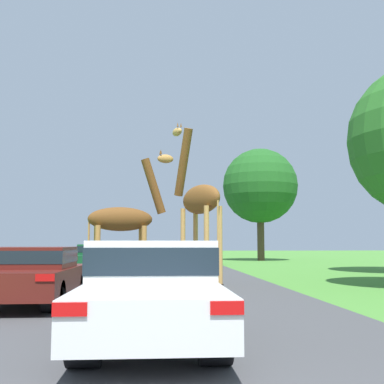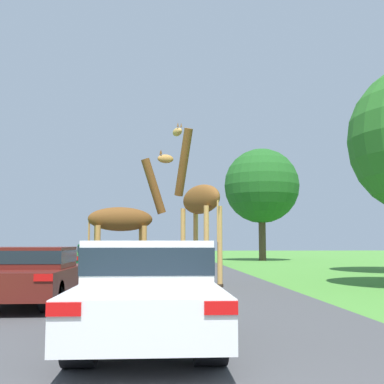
# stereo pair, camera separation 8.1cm
# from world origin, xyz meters

# --- Properties ---
(road) EXTENTS (7.61, 120.00, 0.00)m
(road) POSITION_xyz_m (0.00, 30.00, 0.00)
(road) COLOR #424244
(road) RESTS_ON ground
(giraffe_near_road) EXTENTS (1.67, 2.89, 5.63)m
(giraffe_near_road) POSITION_xyz_m (1.24, 13.62, 2.74)
(giraffe_near_road) COLOR tan
(giraffe_near_road) RESTS_ON ground
(giraffe_companion) EXTENTS (2.89, 1.11, 4.54)m
(giraffe_companion) POSITION_xyz_m (-1.16, 14.06, 2.11)
(giraffe_companion) COLOR #B77F3D
(giraffe_companion) RESTS_ON ground
(car_lead_maroon) EXTENTS (1.79, 4.45, 1.38)m
(car_lead_maroon) POSITION_xyz_m (-0.13, 4.82, 0.74)
(car_lead_maroon) COLOR silver
(car_lead_maroon) RESTS_ON ground
(car_queue_right) EXTENTS (1.75, 4.21, 1.41)m
(car_queue_right) POSITION_xyz_m (2.20, 27.86, 0.75)
(car_queue_right) COLOR navy
(car_queue_right) RESTS_ON ground
(car_queue_left) EXTENTS (1.71, 4.21, 1.29)m
(car_queue_left) POSITION_xyz_m (-2.42, 17.94, 0.70)
(car_queue_left) COLOR #144C28
(car_queue_left) RESTS_ON ground
(car_far_ahead) EXTENTS (1.92, 4.64, 1.44)m
(car_far_ahead) POSITION_xyz_m (0.60, 22.67, 0.78)
(car_far_ahead) COLOR gray
(car_far_ahead) RESTS_ON ground
(car_verge_right) EXTENTS (1.90, 4.05, 1.26)m
(car_verge_right) POSITION_xyz_m (-2.86, 8.94, 0.68)
(car_verge_right) COLOR #561914
(car_verge_right) RESTS_ON ground
(car_rear_follower) EXTENTS (1.75, 4.03, 1.34)m
(car_rear_follower) POSITION_xyz_m (-2.34, 30.28, 0.72)
(car_rear_follower) COLOR silver
(car_rear_follower) RESTS_ON ground
(tree_left_edge) EXTENTS (5.73, 5.73, 8.57)m
(tree_left_edge) POSITION_xyz_m (7.75, 34.26, 5.68)
(tree_left_edge) COLOR #4C3828
(tree_left_edge) RESTS_ON ground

